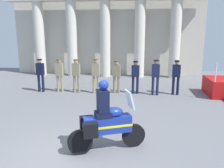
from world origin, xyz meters
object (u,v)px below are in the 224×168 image
officer_in_row_0 (40,73)px  officer_in_row_1 (59,73)px  officer_in_row_2 (76,73)px  officer_in_row_6 (156,74)px  officer_in_row_7 (176,75)px  officer_in_row_5 (135,75)px  officer_in_row_4 (116,74)px  motorcycle_with_rider (105,122)px  officer_in_row_3 (96,73)px

officer_in_row_0 → officer_in_row_1: officer_in_row_1 is taller
officer_in_row_1 → officer_in_row_2: officer_in_row_2 is taller
officer_in_row_6 → officer_in_row_7: (1.01, 0.17, -0.02)m
officer_in_row_2 → officer_in_row_5: officer_in_row_2 is taller
officer_in_row_1 → officer_in_row_4: bearing=-174.3°
officer_in_row_1 → officer_in_row_7: same height
motorcycle_with_rider → officer_in_row_1: bearing=96.5°
officer_in_row_0 → officer_in_row_2: officer_in_row_2 is taller
officer_in_row_1 → officer_in_row_7: bearing=-174.9°
officer_in_row_3 → officer_in_row_1: bearing=1.4°
officer_in_row_2 → officer_in_row_5: size_ratio=1.04×
officer_in_row_1 → officer_in_row_4: officer_in_row_1 is taller
officer_in_row_0 → officer_in_row_2: (1.90, 0.03, 0.00)m
officer_in_row_6 → motorcycle_with_rider: motorcycle_with_rider is taller
officer_in_row_0 → officer_in_row_4: size_ratio=1.03×
officer_in_row_1 → officer_in_row_3: (1.93, -0.12, 0.03)m
officer_in_row_6 → motorcycle_with_rider: (-1.70, -5.77, -0.24)m
officer_in_row_5 → officer_in_row_3: bearing=9.5°
officer_in_row_5 → officer_in_row_7: (2.00, -0.01, 0.04)m
officer_in_row_5 → motorcycle_with_rider: size_ratio=0.84×
officer_in_row_7 → officer_in_row_5: bearing=4.4°
officer_in_row_4 → motorcycle_with_rider: motorcycle_with_rider is taller
motorcycle_with_rider → officer_in_row_0: bearing=103.8°
officer_in_row_3 → motorcycle_with_rider: (1.27, -5.78, -0.25)m
officer_in_row_6 → officer_in_row_1: bearing=3.3°
officer_in_row_1 → officer_in_row_6: officer_in_row_6 is taller
officer_in_row_1 → officer_in_row_4: size_ratio=1.03×
officer_in_row_5 → officer_in_row_6: 1.00m
officer_in_row_4 → motorcycle_with_rider: (0.24, -5.95, -0.19)m
officer_in_row_0 → motorcycle_with_rider: motorcycle_with_rider is taller
officer_in_row_3 → officer_in_row_5: 1.99m
officer_in_row_0 → officer_in_row_5: size_ratio=1.03×
officer_in_row_0 → officer_in_row_6: officer_in_row_6 is taller
officer_in_row_0 → officer_in_row_7: officer_in_row_7 is taller
officer_in_row_2 → officer_in_row_5: bearing=-173.1°
officer_in_row_3 → officer_in_row_2: bearing=2.0°
officer_in_row_0 → motorcycle_with_rider: 7.17m
officer_in_row_5 → officer_in_row_7: size_ratio=0.97×
officer_in_row_2 → officer_in_row_7: bearing=-174.1°
officer_in_row_2 → officer_in_row_6: size_ratio=0.98×
officer_in_row_3 → officer_in_row_4: (1.03, 0.16, -0.06)m
officer_in_row_6 → officer_in_row_7: size_ratio=1.02×
officer_in_row_0 → motorcycle_with_rider: size_ratio=0.87×
officer_in_row_2 → motorcycle_with_rider: bearing=116.2°
officer_in_row_2 → motorcycle_with_rider: size_ratio=0.87×
officer_in_row_4 → officer_in_row_7: 2.95m
officer_in_row_2 → motorcycle_with_rider: motorcycle_with_rider is taller
officer_in_row_4 → officer_in_row_5: size_ratio=1.01×
officer_in_row_1 → officer_in_row_3: bearing=-178.6°
officer_in_row_0 → officer_in_row_5: 4.91m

